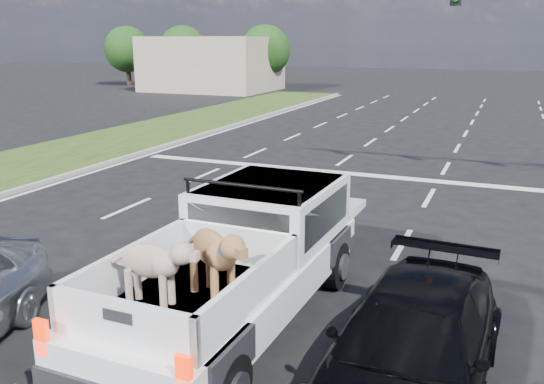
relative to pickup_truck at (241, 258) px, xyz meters
The scene contains 10 objects.
ground 1.05m from the pickup_truck, 101.70° to the left, with size 160.00×160.00×0.00m, color black.
road_markings 6.94m from the pickup_truck, 90.52° to the left, with size 17.75×60.00×0.01m.
grass_median_left 13.20m from the pickup_truck, 151.41° to the left, with size 5.00×60.00×0.10m, color #243C12.
curb_left 11.12m from the pickup_truck, 145.34° to the left, with size 0.15×60.00×0.14m, color gray.
building_left 41.49m from the pickup_truck, 118.93° to the left, with size 10.00×8.00×4.40m, color tan.
tree_far_a 48.74m from the pickup_truck, 128.13° to the left, with size 4.20×4.20×5.40m.
tree_far_b 45.29m from the pickup_truck, 122.14° to the left, with size 4.20×4.20×5.40m.
tree_far_c 41.60m from the pickup_truck, 112.75° to the left, with size 4.20×4.20×5.40m.
pickup_truck is the anchor object (origin of this frame).
black_coupe 2.93m from the pickup_truck, 20.93° to the right, with size 1.83×4.50×1.30m, color black.
Camera 1 is at (3.61, -7.62, 4.19)m, focal length 38.00 mm.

